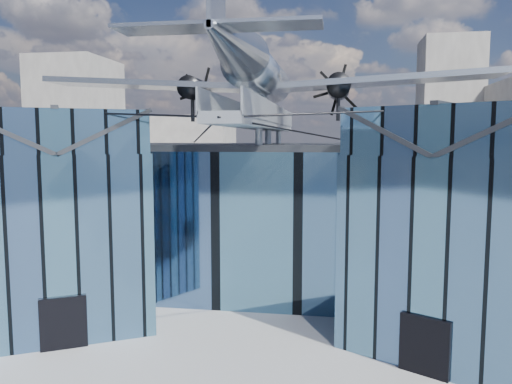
# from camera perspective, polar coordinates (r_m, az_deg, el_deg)

# --- Properties ---
(ground_plane) EXTENTS (120.00, 120.00, 0.00)m
(ground_plane) POSITION_cam_1_polar(r_m,az_deg,el_deg) (28.52, -0.67, -14.98)
(ground_plane) COLOR gray
(museum) EXTENTS (32.88, 24.50, 17.60)m
(museum) POSITION_cam_1_polar(r_m,az_deg,el_deg) (32.70, 1.08, -2.19)
(museum) COLOR teal
(museum) RESTS_ON ground
(bg_towers) EXTENTS (77.00, 24.50, 26.00)m
(bg_towers) POSITION_cam_1_polar(r_m,az_deg,el_deg) (76.76, 6.94, 5.87)
(bg_towers) COLOR gray
(bg_towers) RESTS_ON ground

